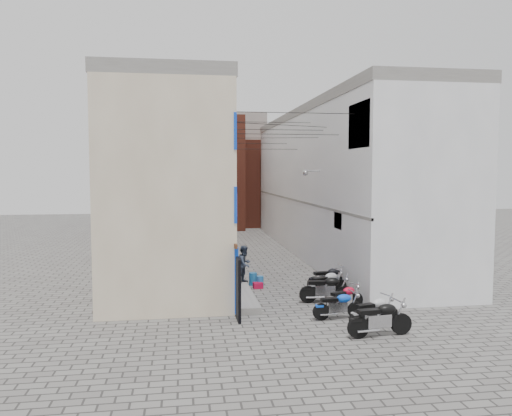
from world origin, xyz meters
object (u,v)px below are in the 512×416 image
motorcycle_e (326,287)px  motorcycle_b (374,310)px  water_jug_near (260,282)px  motorcycle_f (327,282)px  person_b (245,264)px  motorcycle_c (339,304)px  motorcycle_a (380,317)px  red_crate (258,285)px  person_a (228,259)px  motorcycle_d (345,297)px  water_jug_far (253,279)px  motorcycle_g (329,277)px

motorcycle_e → motorcycle_b: bearing=19.8°
motorcycle_b → water_jug_near: size_ratio=3.94×
motorcycle_f → person_b: 3.79m
water_jug_near → motorcycle_c: bearing=-69.2°
motorcycle_a → motorcycle_f: (-0.21, 5.09, -0.04)m
motorcycle_b → red_crate: size_ratio=4.72×
motorcycle_a → motorcycle_e: bearing=-178.7°
person_a → person_b: size_ratio=1.06×
motorcycle_d → person_a: person_a is taller
motorcycle_d → water_jug_far: motorcycle_d is taller
person_b → motorcycle_e: bearing=-96.2°
motorcycle_a → person_b: person_b is taller
motorcycle_f → water_jug_far: 3.73m
motorcycle_b → motorcycle_e: 3.23m
red_crate → motorcycle_d: bearing=-56.3°
motorcycle_d → motorcycle_e: bearing=169.6°
motorcycle_f → motorcycle_g: size_ratio=1.00×
person_a → red_crate: (1.22, -1.31, -1.00)m
person_a → water_jug_near: size_ratio=3.53×
motorcycle_e → motorcycle_f: size_ratio=1.04×
motorcycle_d → motorcycle_e: motorcycle_e is taller
motorcycle_a → motorcycle_e: size_ratio=1.02×
water_jug_near → water_jug_far: size_ratio=0.88×
motorcycle_g → person_a: person_a is taller
water_jug_near → red_crate: size_ratio=1.20×
motorcycle_d → water_jug_near: size_ratio=3.71×
red_crate → motorcycle_c: bearing=-67.0°
water_jug_far → motorcycle_e: bearing=-55.0°
motorcycle_e → person_b: person_b is taller
motorcycle_e → motorcycle_g: 2.11m
red_crate → motorcycle_b: bearing=-63.0°
motorcycle_c → red_crate: motorcycle_c is taller
motorcycle_e → red_crate: (-2.31, 2.80, -0.49)m
person_a → red_crate: bearing=-150.0°
motorcycle_b → water_jug_far: size_ratio=3.46×
water_jug_far → motorcycle_c: bearing=-68.4°
motorcycle_c → red_crate: bearing=-159.6°
motorcycle_e → person_b: (-2.88, 2.95, 0.46)m
motorcycle_b → motorcycle_g: (0.00, 5.13, 0.03)m
water_jug_far → person_b: bearing=-130.7°
motorcycle_g → motorcycle_e: bearing=-27.9°
motorcycle_b → motorcycle_g: size_ratio=0.96×
motorcycle_g → motorcycle_a: bearing=-9.9°
motorcycle_e → person_a: 5.44m
motorcycle_e → water_jug_far: size_ratio=3.78×
motorcycle_f → water_jug_near: 3.25m
motorcycle_c → motorcycle_e: size_ratio=0.87×
motorcycle_c → person_a: (-3.33, 6.29, 0.59)m
water_jug_far → red_crate: 0.70m
motorcycle_b → motorcycle_d: bearing=173.8°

